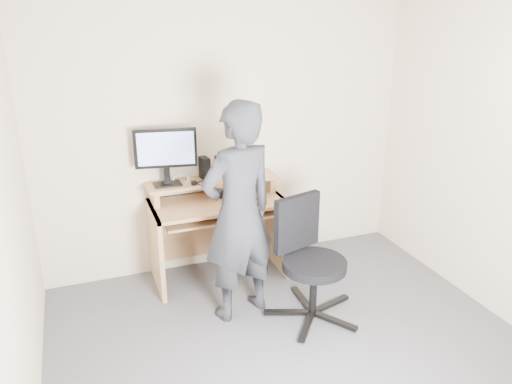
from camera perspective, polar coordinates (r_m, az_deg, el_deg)
ground at (r=3.75m, az=5.74°, el=-19.24°), size 3.50×3.50×0.00m
back_wall at (r=4.66m, az=-3.21°, el=6.26°), size 3.50×0.02×2.50m
desk at (r=4.63m, az=-4.58°, el=-3.06°), size 1.20×0.60×0.91m
monitor at (r=4.37m, az=-10.28°, el=4.54°), size 0.53×0.15×0.51m
external_drive at (r=4.56m, az=-5.89°, el=2.73°), size 0.08×0.14×0.20m
travel_mug at (r=4.56m, az=-4.24°, el=2.74°), size 0.09×0.09×0.19m
smartphone at (r=4.65m, az=-0.86°, el=1.96°), size 0.11×0.14×0.01m
charger at (r=4.43m, az=-7.10°, el=1.02°), size 0.05×0.04×0.03m
headphones at (r=4.57m, az=-8.60°, el=1.42°), size 0.20×0.20×0.06m
keyboard at (r=4.43m, az=-4.21°, el=-2.50°), size 0.49×0.35×0.03m
mouse at (r=4.47m, az=-0.47°, el=-0.81°), size 0.11×0.08×0.04m
office_chair at (r=4.02m, az=5.99°, el=-7.22°), size 0.77×0.74×0.97m
person at (r=3.86m, az=-1.99°, el=-2.46°), size 0.74×0.59×1.77m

